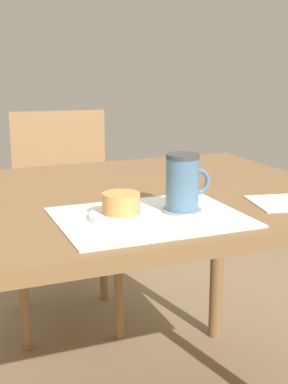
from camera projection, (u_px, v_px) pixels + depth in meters
dining_table at (115, 221)px, 1.42m from camera, size 1.18×0.86×0.72m
wooden_chair at (63, 205)px, 2.17m from camera, size 0.48×0.48×0.85m
placemat at (151, 217)px, 1.18m from camera, size 0.41×0.31×0.00m
pastry_plate at (121, 215)px, 1.17m from camera, size 0.14×0.14×0.01m
pastry at (121, 203)px, 1.16m from camera, size 0.08×0.08×0.04m
coffee_coaster at (182, 210)px, 1.22m from camera, size 0.09×0.09×0.00m
coffee_mug at (183, 182)px, 1.21m from camera, size 0.11×0.08×0.13m
paper_napkin at (284, 203)px, 1.30m from camera, size 0.18×0.18×0.00m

